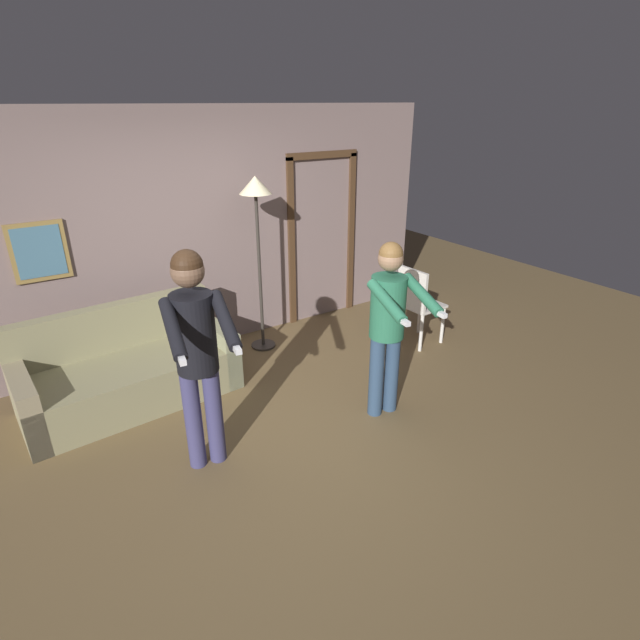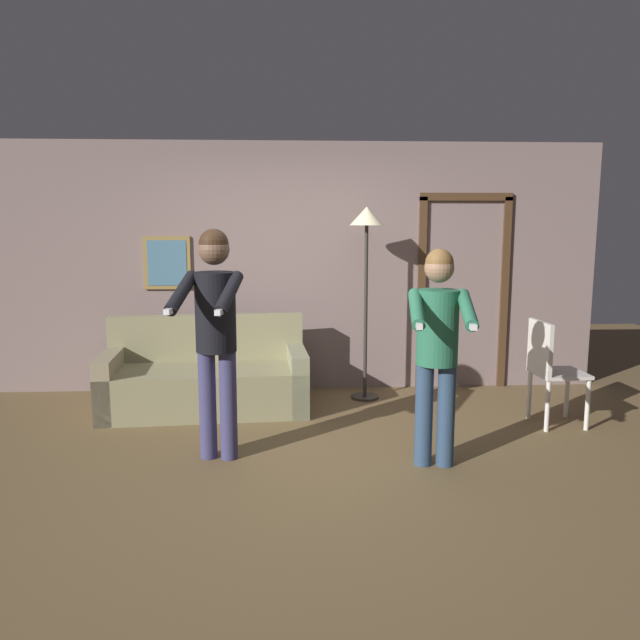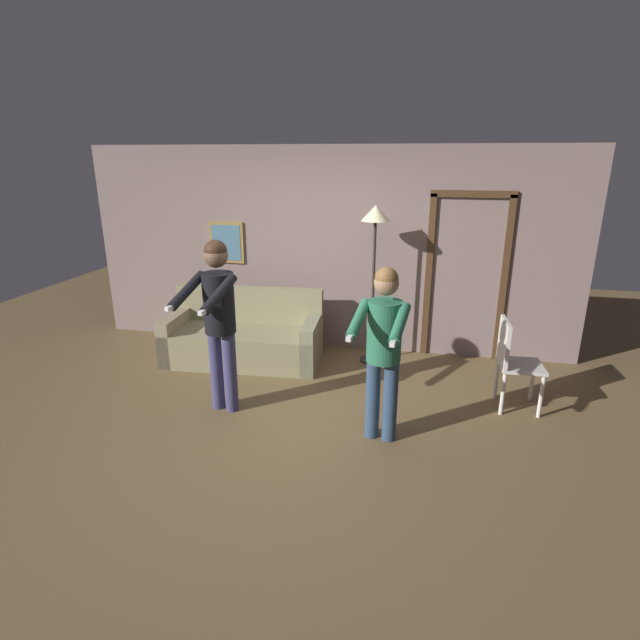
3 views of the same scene
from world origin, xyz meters
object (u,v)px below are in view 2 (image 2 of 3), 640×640
object	(u,v)px
couch	(206,381)
torchiere_lamp	(367,239)
person_standing_left	(215,322)
dining_chair_distant	(550,366)
person_standing_right	(437,339)

from	to	relation	value
couch	torchiere_lamp	distance (m)	2.08
torchiere_lamp	person_standing_left	bearing A→B (deg)	-129.72
person_standing_left	dining_chair_distant	size ratio (longest dim) A/B	1.86
torchiere_lamp	dining_chair_distant	size ratio (longest dim) A/B	2.07
torchiere_lamp	dining_chair_distant	bearing A→B (deg)	-31.12
torchiere_lamp	couch	bearing A→B (deg)	-169.20
person_standing_right	dining_chair_distant	world-z (taller)	person_standing_right
torchiere_lamp	person_standing_right	bearing A→B (deg)	-80.87
torchiere_lamp	person_standing_left	xyz separation A→B (m)	(-1.31, -1.58, -0.56)
couch	person_standing_right	xyz separation A→B (m)	(1.86, -1.50, 0.68)
couch	torchiere_lamp	bearing A→B (deg)	10.80
couch	dining_chair_distant	world-z (taller)	dining_chair_distant
person_standing_left	person_standing_right	size ratio (longest dim) A/B	1.09
couch	person_standing_left	distance (m)	1.52
person_standing_left	torchiere_lamp	bearing A→B (deg)	50.28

